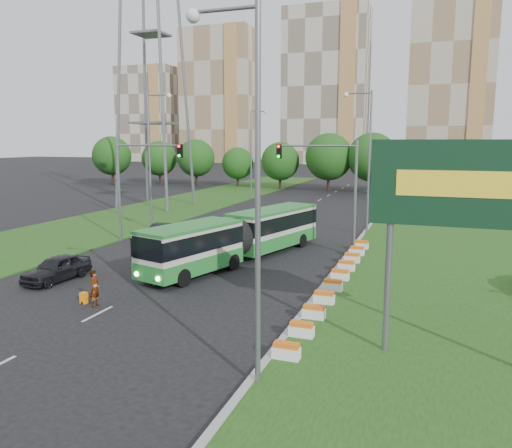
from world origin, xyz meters
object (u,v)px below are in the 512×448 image
at_px(traffic_mast_median, 332,179).
at_px(traffic_mast_left, 136,175).
at_px(billboard, 459,193).
at_px(car_left_far, 160,231).
at_px(shopping_trolley, 84,298).
at_px(pedestrian, 95,288).
at_px(transmission_pylon, 150,16).
at_px(articulated_bus, 237,236).
at_px(car_left_near, 57,268).

relative_size(traffic_mast_median, traffic_mast_left, 1.00).
xyz_separation_m(billboard, car_left_far, (-21.68, 16.65, -5.53)).
distance_m(traffic_mast_median, traffic_mast_left, 15.19).
height_order(car_left_far, shopping_trolley, car_left_far).
bearing_deg(pedestrian, shopping_trolley, 66.63).
relative_size(transmission_pylon, shopping_trolley, 78.75).
height_order(billboard, pedestrian, billboard).
xyz_separation_m(traffic_mast_median, pedestrian, (-8.54, -15.13, -4.45)).
bearing_deg(articulated_bus, pedestrian, -88.93).
relative_size(car_left_near, shopping_trolley, 7.69).
bearing_deg(car_left_near, shopping_trolley, -30.08).
distance_m(billboard, car_left_far, 27.89).
height_order(traffic_mast_left, pedestrian, traffic_mast_left).
xyz_separation_m(billboard, car_left_near, (-20.95, 3.91, -5.43)).
bearing_deg(pedestrian, car_left_far, 9.00).
height_order(car_left_near, shopping_trolley, car_left_near).
bearing_deg(shopping_trolley, traffic_mast_left, 113.91).
bearing_deg(shopping_trolley, pedestrian, -11.23).
height_order(traffic_mast_left, articulated_bus, traffic_mast_left).
distance_m(car_left_near, shopping_trolley, 5.01).
relative_size(traffic_mast_left, car_left_far, 2.08).
height_order(articulated_bus, car_left_far, articulated_bus).
bearing_deg(traffic_mast_left, car_left_far, 59.98).
bearing_deg(billboard, transmission_pylon, 133.48).
xyz_separation_m(articulated_bus, shopping_trolley, (-3.84, -10.90, -1.37)).
bearing_deg(car_left_far, transmission_pylon, 119.82).
bearing_deg(car_left_near, car_left_far, 97.94).
height_order(transmission_pylon, articulated_bus, transmission_pylon).
distance_m(traffic_mast_median, shopping_trolley, 18.35).
bearing_deg(car_left_far, traffic_mast_median, -4.16).
bearing_deg(traffic_mast_left, shopping_trolley, -67.48).
distance_m(billboard, traffic_mast_left, 27.16).
height_order(billboard, articulated_bus, billboard).
distance_m(transmission_pylon, car_left_near, 38.55).
bearing_deg(car_left_far, pedestrian, -71.79).
bearing_deg(pedestrian, car_left_near, 47.70).
distance_m(traffic_mast_median, articulated_bus, 7.79).
bearing_deg(billboard, pedestrian, 176.87).
bearing_deg(pedestrian, transmission_pylon, 15.37).
bearing_deg(traffic_mast_median, car_left_near, -138.08).
bearing_deg(transmission_pylon, articulated_bus, -48.87).
bearing_deg(transmission_pylon, pedestrian, -63.89).
bearing_deg(car_left_far, traffic_mast_left, -121.56).
height_order(articulated_bus, shopping_trolley, articulated_bus).
height_order(pedestrian, shopping_trolley, pedestrian).
relative_size(billboard, pedestrian, 4.43).
relative_size(transmission_pylon, car_left_near, 10.24).
bearing_deg(traffic_mast_median, transmission_pylon, 144.00).
xyz_separation_m(articulated_bus, car_left_near, (-7.94, -8.06, -0.91)).
relative_size(transmission_pylon, articulated_bus, 2.70).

